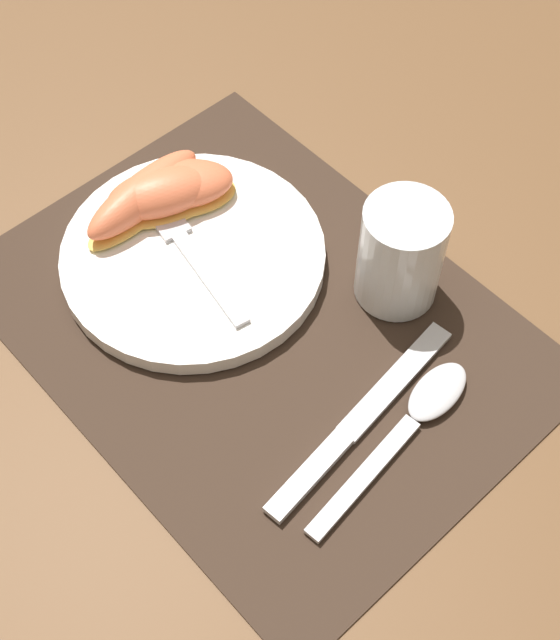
% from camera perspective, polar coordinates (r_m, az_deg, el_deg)
% --- Properties ---
extents(ground_plane, '(3.00, 3.00, 0.00)m').
position_cam_1_polar(ground_plane, '(0.76, -1.33, -0.31)').
color(ground_plane, brown).
extents(placemat, '(0.46, 0.34, 0.00)m').
position_cam_1_polar(placemat, '(0.75, -1.33, -0.23)').
color(placemat, '#38281E').
rests_on(placemat, ground_plane).
extents(plate, '(0.23, 0.23, 0.02)m').
position_cam_1_polar(plate, '(0.79, -5.79, 3.94)').
color(plate, white).
rests_on(plate, placemat).
extents(juice_glass, '(0.07, 0.07, 0.10)m').
position_cam_1_polar(juice_glass, '(0.74, 7.70, 3.96)').
color(juice_glass, silver).
rests_on(juice_glass, placemat).
extents(knife, '(0.04, 0.22, 0.01)m').
position_cam_1_polar(knife, '(0.70, 4.99, -6.51)').
color(knife, silver).
rests_on(knife, placemat).
extents(spoon, '(0.05, 0.19, 0.01)m').
position_cam_1_polar(spoon, '(0.71, 8.85, -5.94)').
color(spoon, silver).
rests_on(spoon, placemat).
extents(fork, '(0.18, 0.05, 0.00)m').
position_cam_1_polar(fork, '(0.78, -6.22, 5.02)').
color(fork, silver).
rests_on(fork, plate).
extents(citrus_wedge_0, '(0.10, 0.11, 0.03)m').
position_cam_1_polar(citrus_wedge_0, '(0.81, -6.39, 8.50)').
color(citrus_wedge_0, '#F7C656').
rests_on(citrus_wedge_0, plate).
extents(citrus_wedge_1, '(0.09, 0.11, 0.04)m').
position_cam_1_polar(citrus_wedge_1, '(0.80, -7.61, 7.96)').
color(citrus_wedge_1, '#F7C656').
rests_on(citrus_wedge_1, plate).
extents(citrus_wedge_2, '(0.06, 0.14, 0.04)m').
position_cam_1_polar(citrus_wedge_2, '(0.80, -8.97, 7.68)').
color(citrus_wedge_2, '#F7C656').
rests_on(citrus_wedge_2, plate).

